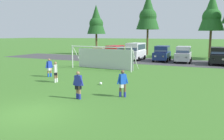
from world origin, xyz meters
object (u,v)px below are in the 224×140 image
player_midfield_center (49,68)px  parked_car_slot_left (115,53)px  parked_car_slot_center (162,53)px  parked_car_slot_center_left (136,51)px  soccer_ball (101,83)px  parked_car_slot_right (218,56)px  player_striker_near (56,72)px  parked_car_slot_center_right (183,54)px  soccer_goal (104,57)px  player_defender_far (78,85)px  parked_car_slot_far_left (100,53)px  player_winger_left (123,84)px

player_midfield_center → parked_car_slot_left: parked_car_slot_left is taller
parked_car_slot_center → parked_car_slot_center_left: bearing=-180.0°
soccer_ball → parked_car_slot_right: parked_car_slot_right is taller
soccer_ball → player_striker_near: 3.81m
player_midfield_center → parked_car_slot_center_right: size_ratio=0.35×
soccer_goal → parked_car_slot_center_left: bearing=90.1°
player_defender_far → parked_car_slot_right: 22.71m
parked_car_slot_far_left → parked_car_slot_right: (17.11, -0.45, 0.24)m
soccer_goal → parked_car_slot_right: bearing=41.1°
player_midfield_center → parked_car_slot_left: bearing=92.4°
player_striker_near → parked_car_slot_center_left: parked_car_slot_center_left is taller
soccer_ball → player_striker_near: size_ratio=0.13×
player_striker_near → soccer_goal: bearing=90.3°
parked_car_slot_far_left → soccer_goal: bearing=-60.2°
parked_car_slot_center_left → parked_car_slot_center: size_ratio=1.02×
player_striker_near → parked_car_slot_left: size_ratio=0.36×
player_midfield_center → parked_car_slot_right: 21.11m
soccer_ball → parked_car_slot_left: size_ratio=0.05×
soccer_ball → player_midfield_center: size_ratio=0.13×
soccer_goal → parked_car_slot_left: soccer_goal is taller
soccer_ball → parked_car_slot_right: size_ratio=0.05×
parked_car_slot_far_left → parked_car_slot_left: bearing=-23.7°
parked_car_slot_center_right → parked_car_slot_right: bearing=-6.6°
parked_car_slot_far_left → parked_car_slot_center: 9.83m
player_defender_far → parked_car_slot_center_left: parked_car_slot_center_left is taller
player_winger_left → parked_car_slot_left: 21.33m
player_winger_left → parked_car_slot_center_left: parked_car_slot_center_left is taller
soccer_goal → parked_car_slot_left: size_ratio=1.63×
player_defender_far → parked_car_slot_left: bearing=109.0°
parked_car_slot_center_left → parked_car_slot_center_right: size_ratio=1.02×
player_striker_near → parked_car_slot_center_left: size_ratio=0.34×
parked_car_slot_far_left → parked_car_slot_center: size_ratio=0.90×
soccer_ball → player_midfield_center: (-5.81, 1.20, 0.71)m
soccer_goal → parked_car_slot_left: 9.27m
soccer_ball → parked_car_slot_center: (0.21, 18.28, 1.00)m
parked_car_slot_far_left → parked_car_slot_center: bearing=1.5°
parked_car_slot_far_left → player_striker_near: bearing=-72.4°
player_defender_far → parked_car_slot_center_left: bearing=101.2°
player_defender_far → parked_car_slot_left: parked_car_slot_left is taller
player_striker_near → parked_car_slot_left: bearing=99.1°
parked_car_slot_far_left → player_winger_left: bearing=-58.8°
soccer_goal → parked_car_slot_center_right: soccer_goal is taller
parked_car_slot_center → parked_car_slot_right: (7.29, -0.70, 0.00)m
soccer_ball → parked_car_slot_center: size_ratio=0.05×
parked_car_slot_left → parked_car_slot_center_left: (2.68, 1.64, 0.23)m
player_striker_near → player_winger_left: size_ratio=1.00×
parked_car_slot_center → player_defender_far: bearing=-88.8°
soccer_goal → parked_car_slot_far_left: 11.82m
soccer_ball → parked_car_slot_center_right: 18.38m
player_midfield_center → player_defender_far: same height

